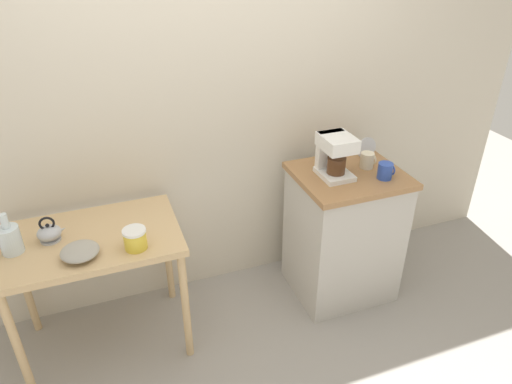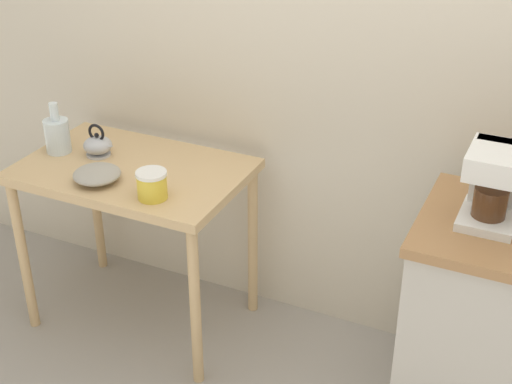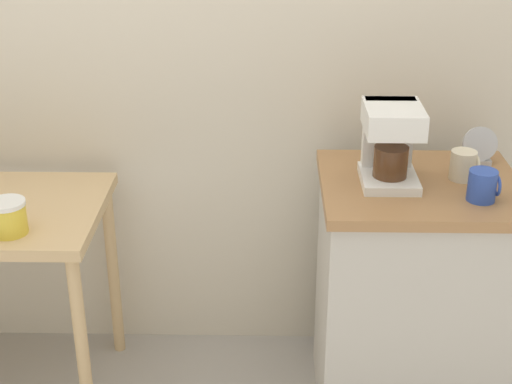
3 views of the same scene
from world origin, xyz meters
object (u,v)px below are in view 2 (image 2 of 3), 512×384
object	(u,v)px
teakettle	(98,145)
glass_carafe_vase	(57,135)
canister_enamel	(152,185)
bowl_stoneware	(97,174)
coffee_maker	(495,181)

from	to	relation	value
teakettle	glass_carafe_vase	distance (m)	0.18
glass_carafe_vase	canister_enamel	bearing A→B (deg)	-17.24
bowl_stoneware	teakettle	size ratio (longest dim) A/B	1.27
canister_enamel	bowl_stoneware	bearing A→B (deg)	175.92
bowl_stoneware	canister_enamel	world-z (taller)	canister_enamel
bowl_stoneware	coffee_maker	world-z (taller)	coffee_maker
glass_carafe_vase	coffee_maker	xyz separation A→B (m)	(1.80, -0.02, 0.18)
glass_carafe_vase	canister_enamel	world-z (taller)	glass_carafe_vase
glass_carafe_vase	canister_enamel	size ratio (longest dim) A/B	1.87
bowl_stoneware	coffee_maker	bearing A→B (deg)	5.53
canister_enamel	coffee_maker	distance (m)	1.24
canister_enamel	coffee_maker	bearing A→B (deg)	7.65
bowl_stoneware	canister_enamel	xyz separation A→B (m)	(0.27, -0.02, 0.02)
teakettle	coffee_maker	xyz separation A→B (m)	(1.62, -0.06, 0.22)
teakettle	coffee_maker	size ratio (longest dim) A/B	0.57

